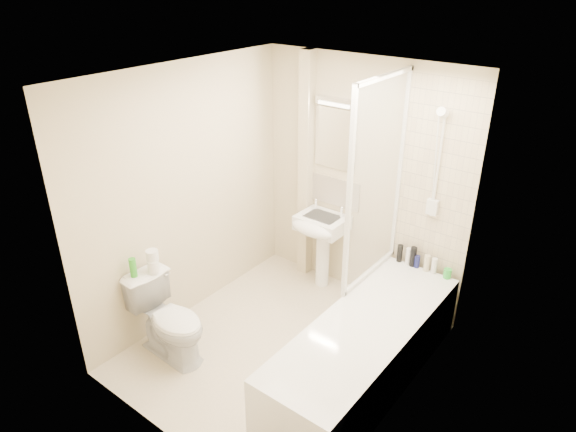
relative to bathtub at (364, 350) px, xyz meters
The scene contains 26 objects.
floor 0.81m from the bathtub, behind, with size 2.50×2.50×0.00m, color beige.
wall_back 1.63m from the bathtub, 123.85° to the left, with size 2.20×0.02×2.40m, color beige.
wall_left 2.07m from the bathtub, behind, with size 0.02×2.50×2.40m, color beige.
wall_right 0.98m from the bathtub, 20.60° to the right, with size 0.02×2.50×2.40m, color beige.
ceiling 2.24m from the bathtub, behind, with size 2.20×2.50×0.02m, color white.
tile_back 1.59m from the bathtub, 90.00° to the left, with size 0.70×0.01×1.75m, color beige.
tile_right 1.19m from the bathtub, ahead, with size 0.01×2.10×1.75m, color beige.
pipe_boxing 1.96m from the bathtub, 142.31° to the left, with size 0.12×0.12×2.40m, color beige.
splashback 1.70m from the bathtub, 133.63° to the left, with size 0.60×0.01×0.30m, color beige.
mirror 2.00m from the bathtub, 133.68° to the left, with size 0.46×0.01×0.60m, color white.
strip_light 2.25m from the bathtub, 134.28° to the left, with size 0.42×0.07×0.07m, color silver.
bathtub is the anchor object (origin of this frame).
shower_screen 1.38m from the bathtub, 117.70° to the left, with size 0.04×0.92×1.80m.
shower_fixture 1.65m from the bathtub, 90.09° to the left, with size 0.10×0.16×0.99m.
pedestal_sink 1.42m from the bathtub, 140.14° to the left, with size 0.49×0.46×0.94m.
bottle_black_a 1.11m from the bathtub, 102.93° to the left, with size 0.05×0.05×0.17m, color black.
bottle_white_a 1.09m from the bathtub, 98.26° to the left, with size 0.05×0.05×0.17m, color white.
bottle_black_b 1.09m from the bathtub, 95.61° to the left, with size 0.06×0.06×0.19m, color black.
bottle_blue 1.08m from the bathtub, 93.17° to the left, with size 0.05×0.05×0.12m, color #131755.
bottle_cream 1.08m from the bathtub, 87.89° to the left, with size 0.06×0.06×0.16m, color beige.
bottle_white_b 1.09m from the bathtub, 83.89° to the left, with size 0.05×0.05×0.15m, color white.
bottle_green 1.10m from the bathtub, 76.87° to the left, with size 0.07×0.07×0.09m, color green.
toilet 1.66m from the bathtub, 152.47° to the right, with size 0.74×0.44×0.74m, color white.
toilet_roll_lower 1.89m from the bathtub, 157.07° to the right, with size 0.10×0.10×0.11m, color white.
toilet_roll_upper 1.93m from the bathtub, 157.37° to the right, with size 0.10×0.10×0.09m, color white.
green_bottle 2.03m from the bathtub, 153.95° to the right, with size 0.06×0.06×0.17m, color green.
Camera 1 is at (2.25, -2.82, 3.10)m, focal length 32.00 mm.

